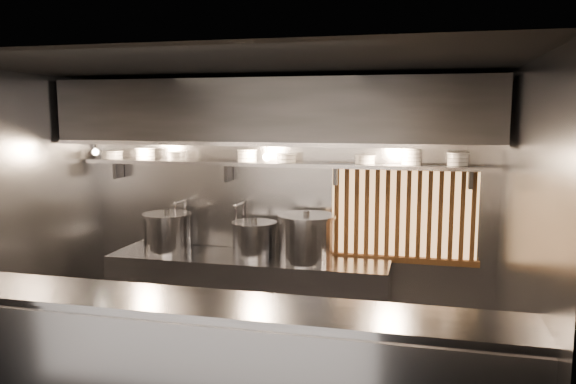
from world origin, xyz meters
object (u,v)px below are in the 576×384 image
at_px(stock_pot_right, 306,238).
at_px(stock_pot_left, 167,232).
at_px(heat_lamp, 94,146).
at_px(pendant_bulb, 267,157).
at_px(stock_pot_mid, 254,239).

bearing_deg(stock_pot_right, stock_pot_left, 178.83).
relative_size(heat_lamp, pendant_bulb, 1.87).
height_order(heat_lamp, pendant_bulb, heat_lamp).
bearing_deg(stock_pot_mid, heat_lamp, -168.93).
xyz_separation_m(pendant_bulb, stock_pot_mid, (-0.14, -0.02, -0.87)).
xyz_separation_m(heat_lamp, stock_pot_right, (2.24, 0.26, -0.92)).
distance_m(heat_lamp, stock_pot_right, 2.44).
relative_size(stock_pot_left, stock_pot_right, 1.01).
xyz_separation_m(pendant_bulb, stock_pot_right, (0.44, -0.09, -0.82)).
xyz_separation_m(stock_pot_left, stock_pot_mid, (0.99, 0.03, -0.03)).
bearing_deg(stock_pot_right, heat_lamp, -173.39).
bearing_deg(stock_pot_mid, pendant_bulb, 10.18).
distance_m(pendant_bulb, stock_pot_mid, 0.88).
bearing_deg(pendant_bulb, stock_pot_left, -177.06).
bearing_deg(stock_pot_left, stock_pot_mid, 1.92).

